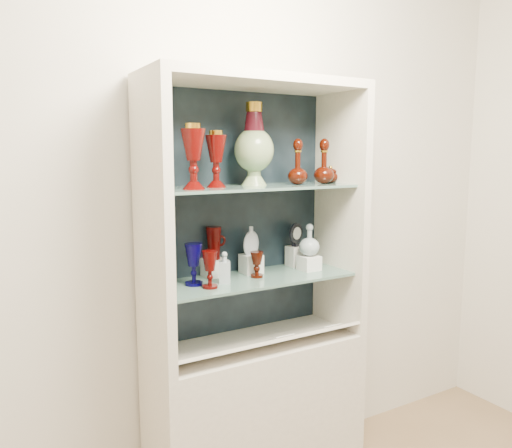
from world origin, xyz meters
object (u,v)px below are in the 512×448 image
clear_square_bottle (225,267)px  lidded_bowl (330,174)px  cobalt_goblet (194,264)px  clear_round_decanter (309,241)px  enamel_urn (254,144)px  ruby_pitcher (214,243)px  pedestal_lamp_left (193,157)px  ruby_goblet_small (257,264)px  cameo_medallion (296,234)px  ruby_goblet_tall (210,269)px  ruby_decanter_a (298,159)px  ruby_decanter_b (324,160)px  pedestal_lamp_right (216,159)px  flat_flask (251,240)px

clear_square_bottle → lidded_bowl: bearing=3.1°
cobalt_goblet → clear_round_decanter: bearing=-2.4°
enamel_urn → ruby_pitcher: (-0.17, 0.08, -0.45)m
ruby_pitcher → cobalt_goblet: bearing=-147.4°
pedestal_lamp_left → clear_round_decanter: (0.62, 0.05, -0.41)m
ruby_goblet_small → ruby_pitcher: (-0.16, 0.12, 0.10)m
ruby_goblet_small → cameo_medallion: bearing=19.6°
ruby_goblet_tall → cameo_medallion: bearing=16.2°
ruby_pitcher → cameo_medallion: bearing=-4.0°
cobalt_goblet → ruby_goblet_small: (0.30, -0.02, -0.03)m
ruby_decanter_a → cameo_medallion: (0.08, 0.13, -0.38)m
pedestal_lamp_left → ruby_pitcher: 0.46m
lidded_bowl → ruby_goblet_small: size_ratio=0.72×
clear_round_decanter → clear_square_bottle: bearing=-178.1°
ruby_decanter_b → ruby_pitcher: ruby_decanter_b is taller
clear_round_decanter → cameo_medallion: (-0.01, 0.11, 0.02)m
pedestal_lamp_right → enamel_urn: enamel_urn is taller
enamel_urn → cobalt_goblet: (-0.31, -0.02, -0.51)m
enamel_urn → ruby_goblet_tall: bearing=-160.3°
ruby_decanter_b → clear_square_bottle: 0.70m
ruby_goblet_small → pedestal_lamp_right: bearing=178.9°
enamel_urn → ruby_decanter_a: 0.22m
lidded_bowl → cameo_medallion: bearing=147.2°
pedestal_lamp_left → clear_round_decanter: size_ratio=1.76×
ruby_decanter_b → cameo_medallion: size_ratio=1.84×
cobalt_goblet → clear_square_bottle: (0.13, -0.04, -0.02)m
ruby_goblet_tall → ruby_decanter_a: bearing=3.8°
ruby_pitcher → clear_square_bottle: size_ratio=1.07×
enamel_urn → clear_square_bottle: 0.57m
cobalt_goblet → clear_round_decanter: 0.60m
cobalt_goblet → ruby_goblet_tall: cobalt_goblet is taller
ruby_decanter_b → lidded_bowl: size_ratio=2.64×
ruby_decanter_b → cobalt_goblet: (-0.65, 0.05, -0.44)m
cobalt_goblet → pedestal_lamp_right: bearing=-9.3°
enamel_urn → ruby_goblet_tall: (-0.27, -0.10, -0.53)m
pedestal_lamp_left → cameo_medallion: bearing=14.3°
ruby_pitcher → clear_round_decanter: (0.45, -0.12, -0.01)m
ruby_pitcher → clear_round_decanter: size_ratio=1.01×
ruby_goblet_small → flat_flask: 0.13m
ruby_goblet_tall → ruby_decanter_b: bearing=2.2°
cobalt_goblet → ruby_goblet_small: size_ratio=1.52×
ruby_goblet_tall → clear_square_bottle: size_ratio=1.13×
cameo_medallion → pedestal_lamp_right: bearing=171.4°
enamel_urn → pedestal_lamp_right: bearing=-170.1°
ruby_goblet_small → clear_square_bottle: bearing=-173.5°
cobalt_goblet → enamel_urn: bearing=3.5°
ruby_decanter_b → pedestal_lamp_left: bearing=-178.3°
enamel_urn → cameo_medallion: 0.53m
pedestal_lamp_left → ruby_decanter_b: bearing=1.7°
pedestal_lamp_left → clear_square_bottle: 0.51m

